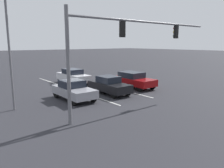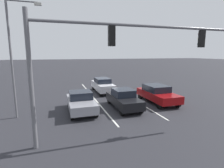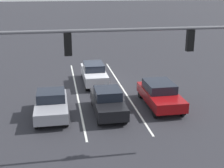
{
  "view_description": "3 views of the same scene",
  "coord_description": "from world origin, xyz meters",
  "px_view_note": "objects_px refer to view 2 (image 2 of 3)",
  "views": [
    {
      "loc": [
        11.4,
        20.65,
        4.33
      ],
      "look_at": [
        0.72,
        7.22,
        1.1
      ],
      "focal_mm": 35.0,
      "sensor_mm": 36.0,
      "label": 1
    },
    {
      "loc": [
        5.08,
        18.66,
        4.33
      ],
      "look_at": [
        1.16,
        6.3,
        2.06
      ],
      "focal_mm": 28.0,
      "sensor_mm": 36.0,
      "label": 2
    },
    {
      "loc": [
        2.91,
        23.37,
        7.58
      ],
      "look_at": [
        -0.29,
        5.22,
        1.59
      ],
      "focal_mm": 50.0,
      "sensor_mm": 36.0,
      "label": 3
    }
  ],
  "objects_px": {
    "traffic_signal_gantry": "(117,48)",
    "street_lamp_right_shoulder": "(15,51)",
    "car_maroon_leftlane_front": "(157,94)",
    "car_black_midlane_front": "(124,99)",
    "car_silver_midlane_second": "(103,85)",
    "car_gray_rightlane_front": "(81,102)"
  },
  "relations": [
    {
      "from": "traffic_signal_gantry",
      "to": "street_lamp_right_shoulder",
      "type": "xyz_separation_m",
      "value": [
        5.37,
        -4.59,
        -0.1
      ]
    },
    {
      "from": "traffic_signal_gantry",
      "to": "car_maroon_leftlane_front",
      "type": "bearing_deg",
      "value": -137.92
    },
    {
      "from": "car_black_midlane_front",
      "to": "traffic_signal_gantry",
      "type": "distance_m",
      "value": 6.21
    },
    {
      "from": "car_silver_midlane_second",
      "to": "car_gray_rightlane_front",
      "type": "bearing_deg",
      "value": 61.66
    },
    {
      "from": "car_maroon_leftlane_front",
      "to": "street_lamp_right_shoulder",
      "type": "relative_size",
      "value": 0.59
    },
    {
      "from": "car_maroon_leftlane_front",
      "to": "traffic_signal_gantry",
      "type": "xyz_separation_m",
      "value": [
        5.62,
        5.07,
        3.79
      ]
    },
    {
      "from": "car_black_midlane_front",
      "to": "street_lamp_right_shoulder",
      "type": "bearing_deg",
      "value": -1.43
    },
    {
      "from": "car_gray_rightlane_front",
      "to": "car_silver_midlane_second",
      "type": "xyz_separation_m",
      "value": [
        -3.25,
        -6.02,
        0.07
      ]
    },
    {
      "from": "car_maroon_leftlane_front",
      "to": "car_silver_midlane_second",
      "type": "distance_m",
      "value": 6.6
    },
    {
      "from": "car_black_midlane_front",
      "to": "traffic_signal_gantry",
      "type": "height_order",
      "value": "traffic_signal_gantry"
    },
    {
      "from": "car_black_midlane_front",
      "to": "car_maroon_leftlane_front",
      "type": "relative_size",
      "value": 0.93
    },
    {
      "from": "car_maroon_leftlane_front",
      "to": "traffic_signal_gantry",
      "type": "height_order",
      "value": "traffic_signal_gantry"
    },
    {
      "from": "car_gray_rightlane_front",
      "to": "car_silver_midlane_second",
      "type": "relative_size",
      "value": 0.89
    },
    {
      "from": "car_gray_rightlane_front",
      "to": "car_maroon_leftlane_front",
      "type": "distance_m",
      "value": 6.88
    },
    {
      "from": "car_silver_midlane_second",
      "to": "traffic_signal_gantry",
      "type": "relative_size",
      "value": 0.37
    },
    {
      "from": "car_gray_rightlane_front",
      "to": "traffic_signal_gantry",
      "type": "xyz_separation_m",
      "value": [
        -1.24,
        4.57,
        3.83
      ]
    },
    {
      "from": "car_black_midlane_front",
      "to": "car_maroon_leftlane_front",
      "type": "xyz_separation_m",
      "value": [
        -3.5,
        -0.67,
        0.04
      ]
    },
    {
      "from": "car_gray_rightlane_front",
      "to": "traffic_signal_gantry",
      "type": "relative_size",
      "value": 0.33
    },
    {
      "from": "car_silver_midlane_second",
      "to": "street_lamp_right_shoulder",
      "type": "height_order",
      "value": "street_lamp_right_shoulder"
    },
    {
      "from": "car_black_midlane_front",
      "to": "car_silver_midlane_second",
      "type": "relative_size",
      "value": 0.91
    },
    {
      "from": "car_maroon_leftlane_front",
      "to": "street_lamp_right_shoulder",
      "type": "height_order",
      "value": "street_lamp_right_shoulder"
    },
    {
      "from": "car_black_midlane_front",
      "to": "car_gray_rightlane_front",
      "type": "xyz_separation_m",
      "value": [
        3.36,
        -0.17,
        -0.0
      ]
    }
  ]
}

